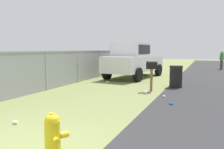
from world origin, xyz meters
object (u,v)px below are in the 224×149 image
trash_bin (176,76)px  pedestrian (222,58)px  fire_hydrant (53,138)px  pickup_truck (133,60)px  mailbox (152,68)px

trash_bin → pedestrian: pedestrian is taller
fire_hydrant → pedestrian: pedestrian is taller
fire_hydrant → pickup_truck: pickup_truck is taller
mailbox → trash_bin: mailbox is taller
fire_hydrant → mailbox: size_ratio=0.61×
mailbox → pickup_truck: size_ratio=0.24×
fire_hydrant → pedestrian: size_ratio=0.46×
mailbox → pickup_truck: pickup_truck is taller
pickup_truck → pedestrian: 9.93m
fire_hydrant → pickup_truck: bearing=46.3°
fire_hydrant → pickup_truck: (10.44, 1.95, 0.74)m
fire_hydrant → pedestrian: bearing=25.6°
mailbox → pedestrian: bearing=-31.5°
fire_hydrant → trash_bin: size_ratio=0.77×
pickup_truck → pedestrian: size_ratio=3.18×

